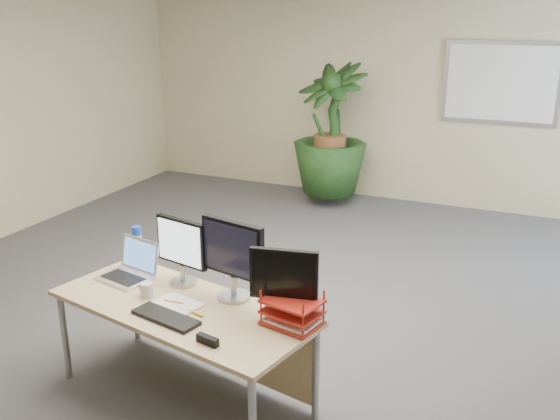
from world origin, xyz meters
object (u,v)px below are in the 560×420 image
at_px(floor_plant, 330,146).
at_px(laptop, 131,269).
at_px(desk, 192,319).
at_px(monitor_left, 182,247).
at_px(monitor_right, 233,255).

distance_m(floor_plant, laptop, 4.01).
height_order(desk, monitor_left, monitor_left).
xyz_separation_m(floor_plant, monitor_left, (0.40, -3.96, 0.16)).
bearing_deg(monitor_left, floor_plant, 95.82).
bearing_deg(monitor_right, laptop, -179.79).
relative_size(floor_plant, monitor_right, 2.93).
bearing_deg(laptop, floor_plant, 90.32).
distance_m(monitor_left, laptop, 0.43).
height_order(floor_plant, monitor_left, floor_plant).
relative_size(desk, laptop, 4.55).
relative_size(desk, monitor_left, 4.00).
height_order(floor_plant, laptop, floor_plant).
bearing_deg(laptop, monitor_right, 0.21).
height_order(floor_plant, monitor_right, floor_plant).
relative_size(monitor_right, laptop, 1.29).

